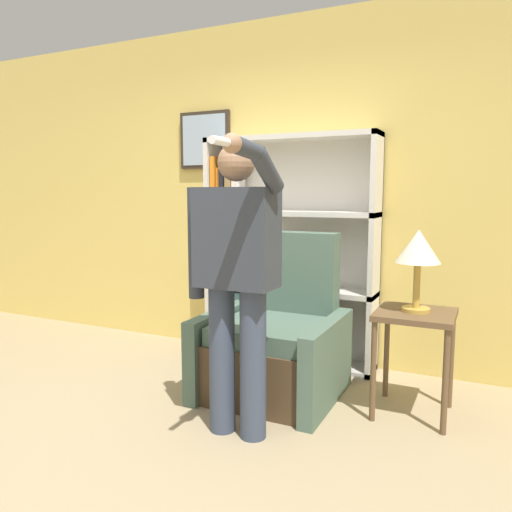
{
  "coord_description": "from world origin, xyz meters",
  "views": [
    {
      "loc": [
        1.57,
        -1.88,
        1.39
      ],
      "look_at": [
        0.26,
        0.86,
        1.0
      ],
      "focal_mm": 35.0,
      "sensor_mm": 36.0,
      "label": 1
    }
  ],
  "objects_px": {
    "side_table": "(415,330)",
    "table_lamp": "(418,250)",
    "bookcase": "(272,256)",
    "person_standing": "(236,272)",
    "armchair": "(276,343)"
  },
  "relations": [
    {
      "from": "bookcase",
      "to": "side_table",
      "type": "bearing_deg",
      "value": -26.05
    },
    {
      "from": "person_standing",
      "to": "table_lamp",
      "type": "distance_m",
      "value": 1.14
    },
    {
      "from": "side_table",
      "to": "table_lamp",
      "type": "xyz_separation_m",
      "value": [
        0.0,
        0.0,
        0.5
      ]
    },
    {
      "from": "armchair",
      "to": "side_table",
      "type": "distance_m",
      "value": 0.95
    },
    {
      "from": "side_table",
      "to": "table_lamp",
      "type": "height_order",
      "value": "table_lamp"
    },
    {
      "from": "bookcase",
      "to": "table_lamp",
      "type": "relative_size",
      "value": 3.62
    },
    {
      "from": "side_table",
      "to": "person_standing",
      "type": "bearing_deg",
      "value": -140.69
    },
    {
      "from": "bookcase",
      "to": "person_standing",
      "type": "distance_m",
      "value": 1.38
    },
    {
      "from": "table_lamp",
      "to": "armchair",
      "type": "bearing_deg",
      "value": -177.77
    },
    {
      "from": "side_table",
      "to": "table_lamp",
      "type": "distance_m",
      "value": 0.5
    },
    {
      "from": "person_standing",
      "to": "side_table",
      "type": "bearing_deg",
      "value": 39.31
    },
    {
      "from": "bookcase",
      "to": "armchair",
      "type": "height_order",
      "value": "bookcase"
    },
    {
      "from": "armchair",
      "to": "person_standing",
      "type": "relative_size",
      "value": 0.67
    },
    {
      "from": "bookcase",
      "to": "table_lamp",
      "type": "height_order",
      "value": "bookcase"
    },
    {
      "from": "armchair",
      "to": "table_lamp",
      "type": "xyz_separation_m",
      "value": [
        0.92,
        0.04,
        0.7
      ]
    }
  ]
}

